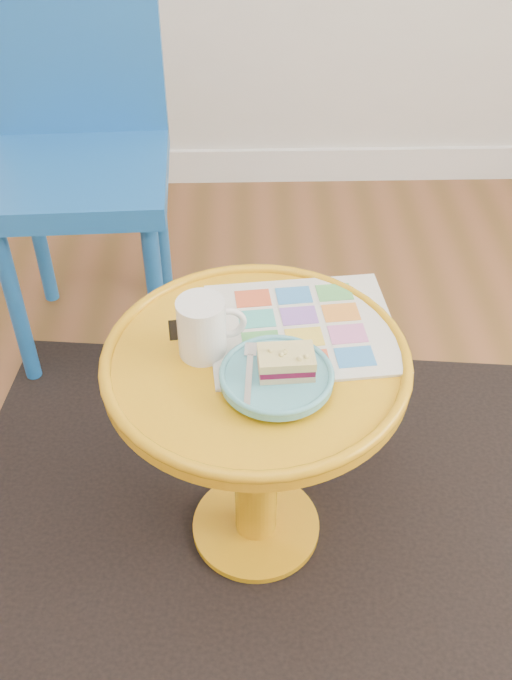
{
  "coord_description": "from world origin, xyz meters",
  "views": [
    {
      "loc": [
        0.27,
        -0.42,
        1.36
      ],
      "look_at": [
        0.29,
        0.52,
        0.53
      ],
      "focal_mm": 40.0,
      "sensor_mm": 36.0,
      "label": 1
    }
  ],
  "objects_px": {
    "chair": "(78,138)",
    "newspaper": "(302,328)",
    "side_table": "(256,414)",
    "plate": "(277,377)",
    "mug": "(203,326)"
  },
  "relations": [
    {
      "from": "mug",
      "to": "plate",
      "type": "bearing_deg",
      "value": -41.98
    },
    {
      "from": "mug",
      "to": "plate",
      "type": "xyz_separation_m",
      "value": [
        0.12,
        -0.08,
        -0.04
      ]
    },
    {
      "from": "side_table",
      "to": "chair",
      "type": "distance_m",
      "value": 0.85
    },
    {
      "from": "side_table",
      "to": "newspaper",
      "type": "bearing_deg",
      "value": 41.52
    },
    {
      "from": "newspaper",
      "to": "plate",
      "type": "bearing_deg",
      "value": -115.39
    },
    {
      "from": "side_table",
      "to": "chair",
      "type": "bearing_deg",
      "value": 118.98
    },
    {
      "from": "side_table",
      "to": "newspaper",
      "type": "relative_size",
      "value": 1.6
    },
    {
      "from": "side_table",
      "to": "mug",
      "type": "height_order",
      "value": "mug"
    },
    {
      "from": "mug",
      "to": "side_table",
      "type": "bearing_deg",
      "value": -18.28
    },
    {
      "from": "newspaper",
      "to": "mug",
      "type": "height_order",
      "value": "mug"
    },
    {
      "from": "side_table",
      "to": "mug",
      "type": "xyz_separation_m",
      "value": [
        -0.09,
        0.02,
        0.2
      ]
    },
    {
      "from": "chair",
      "to": "newspaper",
      "type": "height_order",
      "value": "chair"
    },
    {
      "from": "newspaper",
      "to": "plate",
      "type": "height_order",
      "value": "plate"
    },
    {
      "from": "side_table",
      "to": "chair",
      "type": "height_order",
      "value": "chair"
    },
    {
      "from": "side_table",
      "to": "plate",
      "type": "xyz_separation_m",
      "value": [
        0.03,
        -0.07,
        0.16
      ]
    }
  ]
}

